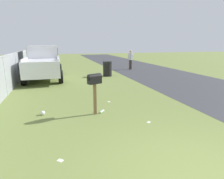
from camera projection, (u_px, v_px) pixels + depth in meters
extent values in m
cube|color=#38383D|center=(202.00, 87.00, 10.11)|extent=(60.00, 5.56, 0.01)
cube|color=brown|center=(95.00, 99.00, 6.13)|extent=(0.09, 0.09, 1.02)
cube|color=black|center=(95.00, 80.00, 5.98)|extent=(0.35, 0.48, 0.22)
cylinder|color=black|center=(94.00, 77.00, 5.96)|extent=(0.35, 0.48, 0.20)
cube|color=red|center=(94.00, 78.00, 6.07)|extent=(0.02, 0.04, 0.18)
cube|color=silver|center=(44.00, 65.00, 12.20)|extent=(5.28, 2.02, 0.90)
cube|color=silver|center=(43.00, 52.00, 12.59)|extent=(1.81, 1.83, 0.76)
cube|color=black|center=(43.00, 52.00, 12.59)|extent=(1.75, 1.87, 0.53)
cube|color=silver|center=(25.00, 59.00, 10.76)|extent=(2.73, 0.11, 0.12)
cube|color=silver|center=(58.00, 58.00, 11.24)|extent=(2.73, 0.11, 0.12)
cylinder|color=black|center=(32.00, 70.00, 13.68)|extent=(0.76, 0.27, 0.76)
cylinder|color=black|center=(60.00, 69.00, 14.20)|extent=(0.76, 0.27, 0.76)
cylinder|color=black|center=(24.00, 78.00, 10.44)|extent=(0.76, 0.27, 0.76)
cylinder|color=black|center=(61.00, 77.00, 10.96)|extent=(0.76, 0.27, 0.76)
cylinder|color=black|center=(107.00, 69.00, 13.30)|extent=(0.61, 0.61, 0.95)
cylinder|color=black|center=(107.00, 62.00, 13.18)|extent=(0.64, 0.64, 0.08)
cylinder|color=#4C4238|center=(130.00, 65.00, 16.67)|extent=(0.14, 0.14, 0.82)
cylinder|color=#4C4238|center=(131.00, 65.00, 16.69)|extent=(0.14, 0.14, 0.82)
cylinder|color=silver|center=(131.00, 56.00, 16.51)|extent=(0.30, 0.30, 0.62)
sphere|color=tan|center=(131.00, 52.00, 16.41)|extent=(0.22, 0.22, 0.22)
cylinder|color=silver|center=(128.00, 56.00, 16.48)|extent=(0.09, 0.17, 0.56)
cylinder|color=silver|center=(133.00, 56.00, 16.53)|extent=(0.09, 0.17, 0.56)
cylinder|color=#9EA3A8|center=(5.00, 76.00, 8.24)|extent=(0.07, 0.07, 1.76)
cylinder|color=#9EA3A8|center=(16.00, 68.00, 10.69)|extent=(0.07, 0.07, 1.76)
cylinder|color=#9EA3A8|center=(23.00, 64.00, 13.14)|extent=(0.07, 0.07, 1.76)
cylinder|color=#9EA3A8|center=(28.00, 60.00, 15.60)|extent=(0.07, 0.07, 1.76)
cylinder|color=#9EA3A8|center=(32.00, 58.00, 18.05)|extent=(0.07, 0.07, 1.76)
cube|color=#9EA3A8|center=(9.00, 54.00, 9.26)|extent=(18.44, 0.04, 0.04)
cube|color=gray|center=(11.00, 72.00, 9.46)|extent=(18.44, 0.01, 1.76)
cube|color=silver|center=(60.00, 160.00, 3.77)|extent=(0.14, 0.15, 0.01)
cube|color=silver|center=(149.00, 122.00, 5.60)|extent=(0.14, 0.15, 0.01)
cube|color=silver|center=(109.00, 102.00, 7.55)|extent=(0.13, 0.11, 0.01)
sphere|color=silver|center=(43.00, 113.00, 6.15)|extent=(0.14, 0.14, 0.14)
cylinder|color=#B2D8BF|center=(102.00, 111.00, 6.39)|extent=(0.21, 0.20, 0.07)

